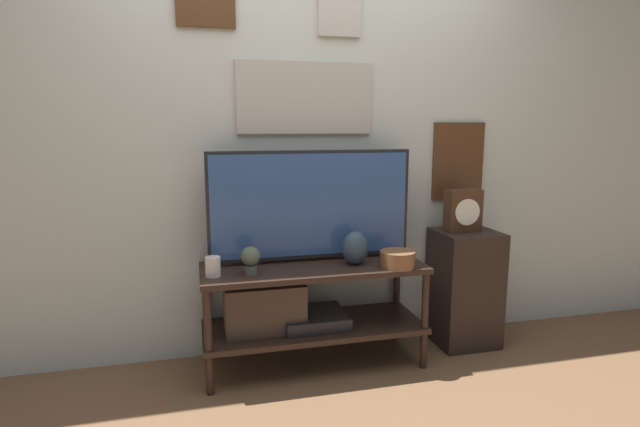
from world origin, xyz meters
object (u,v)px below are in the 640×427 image
object	(u,v)px
mantel_clock	(463,211)
television	(311,205)
vase_wide_bowl	(398,259)
decorative_bust	(251,258)
candle_jar	(213,267)
vase_urn_stoneware	(355,248)

from	to	relation	value
mantel_clock	television	bearing A→B (deg)	177.31
vase_wide_bowl	decorative_bust	xyz separation A→B (m)	(-0.80, 0.06, 0.04)
television	decorative_bust	size ratio (longest dim) A/B	7.84
television	candle_jar	world-z (taller)	television
vase_urn_stoneware	vase_wide_bowl	world-z (taller)	vase_urn_stoneware
vase_urn_stoneware	vase_wide_bowl	bearing A→B (deg)	-26.50
television	vase_urn_stoneware	size ratio (longest dim) A/B	6.15
vase_urn_stoneware	candle_jar	world-z (taller)	vase_urn_stoneware
vase_urn_stoneware	mantel_clock	xyz separation A→B (m)	(0.71, 0.09, 0.17)
mantel_clock	candle_jar	bearing A→B (deg)	-174.93
vase_urn_stoneware	vase_wide_bowl	size ratio (longest dim) A/B	0.98
television	vase_urn_stoneware	xyz separation A→B (m)	(0.22, -0.14, -0.23)
vase_urn_stoneware	mantel_clock	size ratio (longest dim) A/B	0.74
vase_wide_bowl	television	bearing A→B (deg)	150.41
candle_jar	mantel_clock	world-z (taller)	mantel_clock
candle_jar	vase_wide_bowl	bearing A→B (deg)	-3.90
television	decorative_bust	distance (m)	0.48
decorative_bust	mantel_clock	size ratio (longest dim) A/B	0.58
decorative_bust	vase_wide_bowl	bearing A→B (deg)	-3.99
candle_jar	decorative_bust	bearing A→B (deg)	-3.56
mantel_clock	decorative_bust	bearing A→B (deg)	-173.66
television	vase_urn_stoneware	bearing A→B (deg)	-32.40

